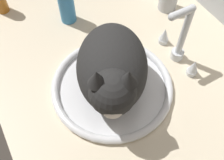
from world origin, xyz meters
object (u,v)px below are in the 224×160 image
object	(u,v)px
sink_basin	(112,86)
metal_jar	(168,0)
faucet	(180,41)
cat	(112,71)
soap_pump_bottle	(66,5)

from	to	relation	value
sink_basin	metal_jar	world-z (taller)	metal_jar
faucet	metal_jar	xyz separation A→B (cm)	(-20.32, 11.47, -4.04)
cat	soap_pump_bottle	size ratio (longest dim) A/B	1.92
sink_basin	cat	world-z (taller)	cat
cat	metal_jar	size ratio (longest dim) A/B	4.73
sink_basin	faucet	bearing A→B (deg)	90.00
faucet	cat	size ratio (longest dim) A/B	0.61
sink_basin	faucet	world-z (taller)	faucet
faucet	cat	world-z (taller)	cat
faucet	sink_basin	bearing A→B (deg)	-90.00
sink_basin	soap_pump_bottle	xyz separation A→B (cm)	(-32.15, 0.66, 5.67)
sink_basin	cat	size ratio (longest dim) A/B	1.03
metal_jar	faucet	bearing A→B (deg)	-29.46
metal_jar	soap_pump_bottle	world-z (taller)	soap_pump_bottle
sink_basin	cat	distance (cm)	10.38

